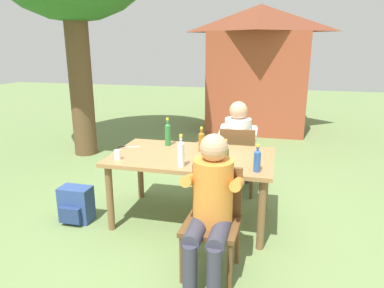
{
  "coord_description": "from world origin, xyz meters",
  "views": [
    {
      "loc": [
        0.83,
        -3.37,
        1.83
      ],
      "look_at": [
        0.0,
        0.0,
        0.85
      ],
      "focal_mm": 33.03,
      "sensor_mm": 36.0,
      "label": 1
    }
  ],
  "objects_px": {
    "person_in_plaid_shirt": "(211,201)",
    "cup_white": "(117,155)",
    "bottle_blue": "(257,160)",
    "table_knife": "(127,147)",
    "cup_terracotta": "(220,143)",
    "dining_table": "(192,163)",
    "bottle_clear": "(181,153)",
    "backpack_by_near_side": "(76,205)",
    "chair_near_right": "(214,215)",
    "bottle_olive": "(225,158)",
    "chair_far_right": "(237,157)",
    "bottle_amber": "(201,141)",
    "person_in_white_shirt": "(238,142)",
    "brick_kiosk": "(258,66)",
    "cup_steel": "(213,147)",
    "bottle_green": "(168,134)"
  },
  "relations": [
    {
      "from": "person_in_plaid_shirt",
      "to": "cup_white",
      "type": "relative_size",
      "value": 12.03
    },
    {
      "from": "bottle_blue",
      "to": "table_knife",
      "type": "height_order",
      "value": "bottle_blue"
    },
    {
      "from": "cup_terracotta",
      "to": "cup_white",
      "type": "relative_size",
      "value": 1.16
    },
    {
      "from": "dining_table",
      "to": "bottle_clear",
      "type": "height_order",
      "value": "bottle_clear"
    },
    {
      "from": "backpack_by_near_side",
      "to": "bottle_blue",
      "type": "bearing_deg",
      "value": 0.16
    },
    {
      "from": "person_in_plaid_shirt",
      "to": "bottle_clear",
      "type": "relative_size",
      "value": 3.79
    },
    {
      "from": "chair_near_right",
      "to": "bottle_olive",
      "type": "relative_size",
      "value": 2.9
    },
    {
      "from": "bottle_clear",
      "to": "cup_terracotta",
      "type": "xyz_separation_m",
      "value": [
        0.25,
        0.71,
        -0.08
      ]
    },
    {
      "from": "bottle_blue",
      "to": "chair_far_right",
      "type": "bearing_deg",
      "value": 105.18
    },
    {
      "from": "bottle_amber",
      "to": "backpack_by_near_side",
      "type": "height_order",
      "value": "bottle_amber"
    },
    {
      "from": "dining_table",
      "to": "chair_far_right",
      "type": "distance_m",
      "value": 0.89
    },
    {
      "from": "person_in_white_shirt",
      "to": "bottle_olive",
      "type": "bearing_deg",
      "value": -88.59
    },
    {
      "from": "brick_kiosk",
      "to": "chair_far_right",
      "type": "bearing_deg",
      "value": -89.72
    },
    {
      "from": "bottle_clear",
      "to": "cup_steel",
      "type": "height_order",
      "value": "bottle_clear"
    },
    {
      "from": "chair_near_right",
      "to": "chair_far_right",
      "type": "bearing_deg",
      "value": 89.89
    },
    {
      "from": "bottle_olive",
      "to": "bottle_clear",
      "type": "bearing_deg",
      "value": 174.0
    },
    {
      "from": "person_in_white_shirt",
      "to": "brick_kiosk",
      "type": "relative_size",
      "value": 0.45
    },
    {
      "from": "person_in_white_shirt",
      "to": "bottle_amber",
      "type": "height_order",
      "value": "person_in_white_shirt"
    },
    {
      "from": "bottle_amber",
      "to": "bottle_blue",
      "type": "bearing_deg",
      "value": -38.57
    },
    {
      "from": "cup_white",
      "to": "backpack_by_near_side",
      "type": "bearing_deg",
      "value": -177.85
    },
    {
      "from": "chair_near_right",
      "to": "person_in_plaid_shirt",
      "type": "height_order",
      "value": "person_in_plaid_shirt"
    },
    {
      "from": "cup_terracotta",
      "to": "cup_white",
      "type": "distance_m",
      "value": 1.13
    },
    {
      "from": "bottle_amber",
      "to": "table_knife",
      "type": "xyz_separation_m",
      "value": [
        -0.83,
        -0.05,
        -0.11
      ]
    },
    {
      "from": "chair_far_right",
      "to": "backpack_by_near_side",
      "type": "bearing_deg",
      "value": -144.48
    },
    {
      "from": "dining_table",
      "to": "chair_near_right",
      "type": "height_order",
      "value": "chair_near_right"
    },
    {
      "from": "bottle_clear",
      "to": "bottle_green",
      "type": "bearing_deg",
      "value": 117.24
    },
    {
      "from": "person_in_plaid_shirt",
      "to": "cup_terracotta",
      "type": "relative_size",
      "value": 10.35
    },
    {
      "from": "dining_table",
      "to": "bottle_blue",
      "type": "xyz_separation_m",
      "value": [
        0.68,
        -0.33,
        0.19
      ]
    },
    {
      "from": "table_knife",
      "to": "bottle_green",
      "type": "bearing_deg",
      "value": 22.98
    },
    {
      "from": "dining_table",
      "to": "backpack_by_near_side",
      "type": "xyz_separation_m",
      "value": [
        -1.19,
        -0.34,
        -0.46
      ]
    },
    {
      "from": "chair_near_right",
      "to": "bottle_olive",
      "type": "xyz_separation_m",
      "value": [
        0.03,
        0.38,
        0.37
      ]
    },
    {
      "from": "bottle_green",
      "to": "chair_far_right",
      "type": "bearing_deg",
      "value": 33.82
    },
    {
      "from": "bottle_clear",
      "to": "table_knife",
      "type": "relative_size",
      "value": 1.33
    },
    {
      "from": "dining_table",
      "to": "chair_near_right",
      "type": "distance_m",
      "value": 0.88
    },
    {
      "from": "chair_near_right",
      "to": "cup_white",
      "type": "height_order",
      "value": "chair_near_right"
    },
    {
      "from": "dining_table",
      "to": "cup_terracotta",
      "type": "bearing_deg",
      "value": 56.17
    },
    {
      "from": "cup_steel",
      "to": "cup_white",
      "type": "height_order",
      "value": "cup_steel"
    },
    {
      "from": "dining_table",
      "to": "table_knife",
      "type": "distance_m",
      "value": 0.78
    },
    {
      "from": "person_in_plaid_shirt",
      "to": "bottle_amber",
      "type": "relative_size",
      "value": 4.45
    },
    {
      "from": "bottle_olive",
      "to": "cup_white",
      "type": "xyz_separation_m",
      "value": [
        -1.09,
        0.09,
        -0.08
      ]
    },
    {
      "from": "bottle_blue",
      "to": "cup_steel",
      "type": "relative_size",
      "value": 2.38
    },
    {
      "from": "bottle_amber",
      "to": "cup_white",
      "type": "relative_size",
      "value": 2.7
    },
    {
      "from": "cup_terracotta",
      "to": "cup_steel",
      "type": "bearing_deg",
      "value": -103.54
    },
    {
      "from": "chair_far_right",
      "to": "bottle_amber",
      "type": "bearing_deg",
      "value": -116.91
    },
    {
      "from": "bottle_olive",
      "to": "table_knife",
      "type": "relative_size",
      "value": 1.28
    },
    {
      "from": "bottle_olive",
      "to": "brick_kiosk",
      "type": "relative_size",
      "value": 0.11
    },
    {
      "from": "chair_far_right",
      "to": "bottle_olive",
      "type": "xyz_separation_m",
      "value": [
        0.03,
        -1.2,
        0.37
      ]
    },
    {
      "from": "bottle_olive",
      "to": "cup_terracotta",
      "type": "relative_size",
      "value": 2.64
    },
    {
      "from": "backpack_by_near_side",
      "to": "bottle_green",
      "type": "bearing_deg",
      "value": 36.96
    },
    {
      "from": "cup_steel",
      "to": "brick_kiosk",
      "type": "bearing_deg",
      "value": 87.71
    }
  ]
}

